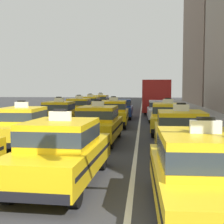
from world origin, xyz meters
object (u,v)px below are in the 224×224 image
at_px(taxi_center_third, 114,113).
at_px(sedan_right_fourth, 160,110).
at_px(taxi_left_fifth, 90,105).
at_px(taxi_right_third, 168,118).
at_px(bus_right_fifth, 155,95).
at_px(taxi_left_third, 59,114).
at_px(taxi_right_second, 180,132).
at_px(taxi_right_nearest, 203,174).
at_px(taxi_left_sixth, 101,102).
at_px(taxi_center_second, 98,123).
at_px(sedan_center_fourth, 121,108).
at_px(taxi_center_nearest, 62,151).
at_px(taxi_left_second, 23,126).
at_px(taxi_left_fourth, 79,108).

relative_size(taxi_center_third, sedan_right_fourth, 1.06).
bearing_deg(taxi_left_fifth, sedan_right_fourth, -46.22).
distance_m(taxi_right_third, bus_right_fifth, 15.81).
distance_m(taxi_left_third, taxi_right_second, 9.80).
bearing_deg(taxi_left_third, taxi_right_second, -48.40).
bearing_deg(bus_right_fifth, taxi_right_nearest, -90.19).
bearing_deg(taxi_left_fifth, taxi_left_third, -89.95).
distance_m(taxi_center_third, taxi_right_second, 9.39).
xyz_separation_m(taxi_left_sixth, taxi_center_second, (2.97, -22.17, 0.00)).
distance_m(taxi_left_third, sedan_center_fourth, 7.51).
distance_m(taxi_right_second, taxi_right_third, 5.74).
bearing_deg(sedan_right_fourth, taxi_left_fifth, 133.78).
relative_size(taxi_left_fifth, taxi_left_sixth, 0.99).
bearing_deg(taxi_center_nearest, taxi_center_third, 89.39).
distance_m(taxi_center_nearest, taxi_right_nearest, 3.72).
relative_size(taxi_center_third, taxi_right_nearest, 1.00).
height_order(taxi_center_nearest, taxi_right_third, same).
distance_m(taxi_left_third, sedan_right_fourth, 7.88).
height_order(sedan_center_fourth, taxi_right_second, taxi_right_second).
xyz_separation_m(taxi_left_third, bus_right_fifth, (6.38, 14.20, 0.94)).
bearing_deg(taxi_center_second, taxi_left_sixth, 97.63).
bearing_deg(bus_right_fifth, taxi_left_second, -107.54).
xyz_separation_m(sedan_center_fourth, taxi_right_second, (3.16, -14.04, 0.03)).
bearing_deg(sedan_center_fourth, taxi_center_nearest, -90.86).
bearing_deg(bus_right_fifth, sedan_center_fourth, -112.06).
height_order(taxi_right_second, sedan_right_fourth, taxi_right_second).
bearing_deg(sedan_center_fourth, taxi_center_second, -91.19).
relative_size(taxi_left_sixth, sedan_center_fourth, 1.07).
bearing_deg(taxi_left_fourth, taxi_center_nearest, -79.73).
height_order(taxi_left_fourth, bus_right_fifth, bus_right_fifth).
xyz_separation_m(taxi_left_sixth, taxi_right_second, (6.36, -24.77, 0.00)).
height_order(taxi_left_second, taxi_left_sixth, same).
bearing_deg(taxi_left_third, taxi_left_fifth, 90.05).
xyz_separation_m(taxi_left_second, taxi_center_second, (3.09, 1.20, 0.00)).
relative_size(taxi_left_fifth, taxi_center_second, 0.99).
bearing_deg(taxi_left_sixth, sedan_center_fourth, -73.36).
height_order(taxi_center_third, taxi_right_nearest, same).
distance_m(sedan_center_fourth, sedan_right_fourth, 3.65).
bearing_deg(sedan_right_fourth, taxi_left_fourth, 170.62).
distance_m(taxi_left_third, taxi_center_nearest, 11.44).
bearing_deg(taxi_right_second, taxi_left_second, 167.77).
bearing_deg(taxi_center_nearest, bus_right_fifth, 82.55).
distance_m(taxi_right_nearest, taxi_right_second, 5.57).
relative_size(taxi_left_third, sedan_right_fourth, 1.06).
relative_size(taxi_left_fourth, sedan_center_fourth, 1.06).
height_order(taxi_left_sixth, taxi_right_nearest, same).
distance_m(taxi_left_second, taxi_left_third, 5.92).
relative_size(taxi_left_fourth, taxi_center_third, 1.00).
height_order(taxi_left_fourth, taxi_right_nearest, same).
distance_m(taxi_left_third, taxi_left_sixth, 17.45).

